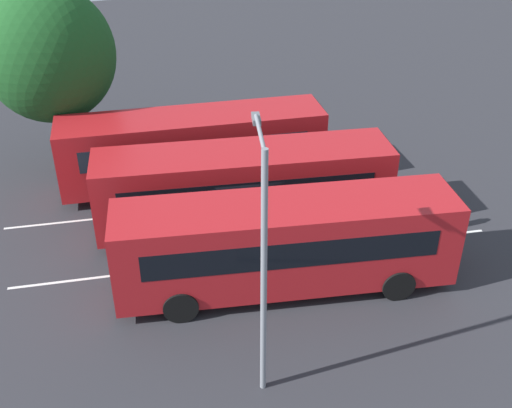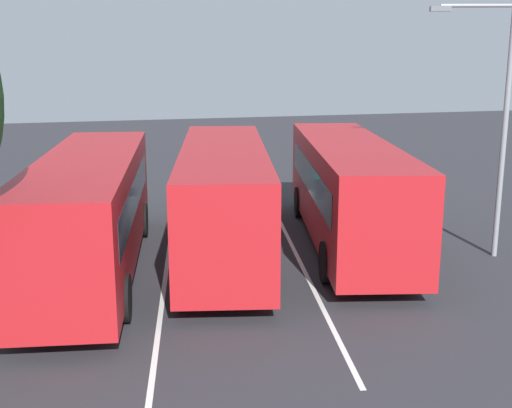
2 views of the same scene
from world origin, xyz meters
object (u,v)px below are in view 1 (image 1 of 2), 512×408
(bus_far_left, at_px, (287,243))
(bus_center_left, at_px, (245,186))
(street_lamp, at_px, (263,258))
(bus_center_right, at_px, (194,147))
(pedestrian, at_px, (441,208))
(depot_tree, at_px, (49,55))

(bus_far_left, xyz_separation_m, bus_center_left, (0.02, 3.94, 0.00))
(bus_far_left, distance_m, street_lamp, 4.82)
(bus_far_left, bearing_deg, bus_center_right, 108.48)
(pedestrian, relative_size, depot_tree, 0.21)
(bus_center_right, distance_m, pedestrian, 10.19)
(bus_center_left, bearing_deg, pedestrian, -12.17)
(bus_center_left, distance_m, pedestrian, 7.36)
(bus_center_left, relative_size, bus_center_right, 1.00)
(bus_far_left, relative_size, bus_center_left, 1.00)
(bus_center_left, bearing_deg, depot_tree, 138.32)
(bus_far_left, distance_m, bus_center_right, 7.83)
(bus_center_left, distance_m, street_lamp, 8.17)
(bus_far_left, xyz_separation_m, depot_tree, (-5.75, 11.67, 3.33))
(pedestrian, bearing_deg, street_lamp, 0.24)
(bus_far_left, xyz_separation_m, bus_center_right, (-0.84, 7.79, 0.00))
(bus_far_left, height_order, pedestrian, bus_far_left)
(bus_center_left, bearing_deg, street_lamp, -95.22)
(bus_center_right, relative_size, depot_tree, 1.39)
(bus_far_left, bearing_deg, street_lamp, -110.01)
(bus_far_left, relative_size, depot_tree, 1.40)
(bus_center_right, distance_m, depot_tree, 7.09)
(pedestrian, distance_m, depot_tree, 16.92)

